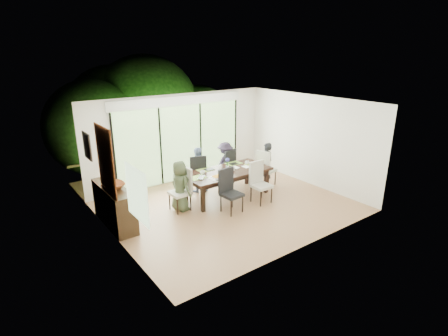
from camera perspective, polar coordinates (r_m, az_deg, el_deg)
floor at (r=9.26m, az=0.92°, el=-6.31°), size 6.00×5.00×0.01m
ceiling at (r=8.48m, az=1.02°, el=10.54°), size 6.00×5.00×0.01m
wall_back at (r=10.81m, az=-7.14°, el=4.85°), size 6.00×0.02×2.70m
wall_front at (r=7.05m, az=13.42°, el=-3.08°), size 6.00×0.02×2.70m
wall_left at (r=7.44m, az=-17.83°, el=-2.33°), size 0.02×5.00×2.70m
wall_right at (r=10.80m, az=13.83°, el=4.44°), size 0.02×5.00×2.70m
glass_doors at (r=10.81m, az=-7.00°, el=4.04°), size 4.20×0.02×2.30m
blinds_header at (r=10.55m, az=-7.26°, el=10.87°), size 4.40×0.06×0.28m
mullion_a at (r=9.98m, az=-17.50°, el=2.07°), size 0.05×0.04×2.30m
mullion_b at (r=10.49m, az=-10.30°, el=3.42°), size 0.05×0.04×2.30m
mullion_c at (r=11.15m, az=-3.84°, el=4.58°), size 0.05×0.04×2.30m
mullion_d at (r=11.93m, az=1.85°, el=5.56°), size 0.05×0.04×2.30m
side_window at (r=6.34m, az=-14.04°, el=-4.17°), size 0.02×0.90×1.00m
deck at (r=11.96m, az=-8.98°, el=-0.88°), size 6.00×1.80×0.10m
rail_top at (r=12.47m, az=-10.83°, el=2.71°), size 6.00×0.08×0.06m
foliage_left at (r=12.57m, az=-20.53°, el=6.17°), size 3.20×3.20×3.20m
foliage_mid at (r=13.79m, az=-12.59°, el=9.44°), size 4.00×4.00×4.00m
foliage_right at (r=14.02m, az=-4.30°, el=7.73°), size 2.80×2.80×2.80m
foliage_far at (r=14.10m, az=-17.46°, el=8.49°), size 3.60×3.60×3.60m
table_top at (r=9.60m, az=0.49°, el=-0.60°), size 2.45×1.12×0.06m
table_apron at (r=9.63m, az=0.49°, el=-1.11°), size 2.25×0.92×0.10m
table_leg_fl at (r=8.84m, az=-3.47°, el=-5.05°), size 0.09×0.09×0.70m
table_leg_fr at (r=10.08m, az=6.89°, el=-2.10°), size 0.09×0.09×0.70m
table_leg_bl at (r=9.52m, az=-6.29°, el=-3.35°), size 0.09×0.09×0.70m
table_leg_br at (r=10.68m, az=3.75°, el=-0.79°), size 0.09×0.09×0.70m
chair_left_end at (r=8.90m, az=-7.28°, el=-3.53°), size 0.49×0.49×1.12m
chair_right_end at (r=10.58m, az=7.01°, el=0.10°), size 0.57×0.57×1.12m
chair_far_left at (r=10.08m, az=-4.45°, el=-0.74°), size 0.60×0.60×1.12m
chair_far_right at (r=10.62m, az=0.12°, el=0.31°), size 0.55×0.55×1.12m
chair_near_left at (r=8.73m, az=1.28°, el=-3.83°), size 0.51×0.51×1.12m
chair_near_right at (r=9.34m, az=6.16°, el=-2.42°), size 0.47×0.47×1.12m
person_left_end at (r=8.88m, az=-7.19°, el=-2.92°), size 0.48×0.67×1.32m
person_right_end at (r=10.53m, az=6.95°, el=0.58°), size 0.52×0.69×1.32m
person_far_left at (r=10.04m, az=-4.41°, el=-0.25°), size 0.68×0.51×1.32m
person_far_right at (r=10.57m, az=0.19°, el=0.79°), size 0.65×0.45×1.32m
placemat_left at (r=9.09m, az=-4.31°, el=-1.56°), size 0.45×0.33×0.01m
placemat_right at (r=10.16m, az=4.79°, el=0.63°), size 0.45×0.33×0.01m
placemat_far_l at (r=9.66m, az=-3.07°, el=-0.30°), size 0.45×0.33×0.01m
placemat_far_r at (r=10.21m, az=1.62°, el=0.78°), size 0.45×0.33×0.01m
placemat_paper at (r=9.06m, az=-1.16°, el=-1.58°), size 0.45×0.33×0.01m
tablet_far_l at (r=9.67m, az=-2.41°, el=-0.21°), size 0.27×0.18×0.01m
tablet_far_r at (r=10.14m, az=1.57°, el=0.70°), size 0.25×0.17×0.01m
papers at (r=9.97m, az=3.89°, el=0.29°), size 0.31×0.22×0.00m
platter_base at (r=9.05m, az=-1.16°, el=-1.49°), size 0.27×0.27×0.02m
platter_snacks at (r=9.05m, az=-1.16°, el=-1.38°), size 0.20×0.20×0.01m
vase at (r=9.64m, az=0.56°, el=0.06°), size 0.08×0.08×0.12m
hyacinth_stems at (r=9.60m, az=0.56°, el=0.75°), size 0.04×0.04×0.16m
hyacinth_blooms at (r=9.57m, az=0.56°, el=1.33°), size 0.11×0.11×0.11m
laptop at (r=9.05m, az=-3.44°, el=-1.55°), size 0.39×0.39×0.03m
cup_a at (r=9.32m, az=-3.51°, el=-0.73°), size 0.18×0.18×0.10m
cup_b at (r=9.59m, az=1.57°, el=-0.14°), size 0.14×0.14×0.09m
cup_c at (r=10.12m, az=3.78°, el=0.86°), size 0.18×0.18×0.10m
book at (r=9.77m, az=1.49°, el=-0.01°), size 0.17×0.23×0.02m
sideboard at (r=8.55m, az=-17.47°, el=-5.90°), size 0.47×1.67×0.94m
bowl at (r=8.27m, az=-17.59°, el=-2.78°), size 0.50×0.50×0.12m
candlestick_base at (r=8.68m, az=-18.56°, el=-2.14°), size 0.10×0.10×0.04m
candlestick_shaft at (r=8.48m, az=-19.01°, el=2.04°), size 0.03×0.03×1.31m
candlestick_pan at (r=8.33m, az=-19.48°, el=6.31°), size 0.10×0.10×0.03m
candle at (r=8.32m, az=-19.52°, el=6.73°), size 0.04×0.04×0.10m
tapestry at (r=7.71m, az=-18.79°, el=1.04°), size 0.02×1.00×1.50m
art_frame at (r=8.90m, az=-21.46°, el=3.36°), size 0.03×0.55×0.65m
art_canvas at (r=8.91m, az=-21.34°, el=3.38°), size 0.01×0.45×0.55m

